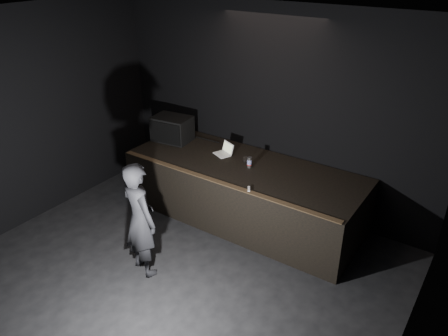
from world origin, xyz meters
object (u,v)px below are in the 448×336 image
stage_monitor (172,129)px  beer_can (249,162)px  stage_riser (244,192)px  laptop (225,151)px  person (140,219)px

stage_monitor → beer_can: size_ratio=4.06×
stage_riser → laptop: laptop is taller
stage_monitor → person: 2.50m
beer_can → person: 2.07m
laptop → person: (0.07, -2.18, -0.19)m
stage_riser → person: person is taller
laptop → person: person is taller
laptop → beer_can: size_ratio=2.01×
stage_riser → beer_can: (0.11, -0.01, 0.59)m
stage_riser → beer_can: size_ratio=21.98×
beer_can → stage_monitor: bearing=174.8°
beer_can → laptop: bearing=162.4°
stage_monitor → beer_can: stage_monitor is taller
laptop → stage_riser: bearing=3.4°
laptop → beer_can: laptop is taller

